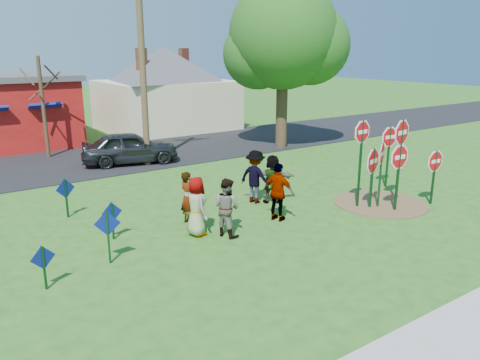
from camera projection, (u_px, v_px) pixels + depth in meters
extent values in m
plane|color=#245819|center=(260.00, 221.00, 14.71)|extent=(120.00, 120.00, 0.00)
cube|color=black|center=(125.00, 155.00, 23.83)|extent=(120.00, 7.50, 0.04)
cylinder|color=brown|center=(380.00, 203.00, 16.36)|extent=(3.20, 3.20, 0.03)
cube|color=navy|center=(45.00, 106.00, 23.86)|extent=(1.60, 0.78, 0.45)
cube|color=beige|center=(166.00, 105.00, 31.57)|extent=(8.00, 7.00, 3.20)
pyramid|color=#4C4C51|center=(163.00, 46.00, 30.54)|extent=(9.40, 9.40, 2.20)
cube|color=brown|center=(142.00, 60.00, 28.87)|extent=(0.55, 0.55, 1.40)
cube|color=brown|center=(184.00, 58.00, 32.64)|extent=(0.55, 0.55, 1.40)
cube|color=#103C19|center=(398.00, 178.00, 15.36)|extent=(0.06, 0.08, 2.24)
cylinder|color=white|center=(400.00, 157.00, 15.17)|extent=(1.11, 0.05, 1.11)
cylinder|color=#BC0811|center=(400.00, 157.00, 15.17)|extent=(0.96, 0.05, 0.96)
cube|color=white|center=(400.00, 157.00, 15.17)|extent=(0.49, 0.02, 0.14)
cube|color=#103C19|center=(360.00, 165.00, 15.63)|extent=(0.06, 0.07, 2.98)
cylinder|color=white|center=(362.00, 132.00, 15.33)|extent=(1.04, 0.10, 1.04)
cylinder|color=#BC0811|center=(362.00, 132.00, 15.33)|extent=(0.89, 0.09, 0.89)
cube|color=white|center=(362.00, 132.00, 15.33)|extent=(0.46, 0.04, 0.13)
cylinder|color=gold|center=(362.00, 132.00, 15.33)|extent=(1.04, 0.09, 1.04)
cube|color=#103C19|center=(399.00, 162.00, 16.04)|extent=(0.07, 0.09, 2.94)
cylinder|color=white|center=(402.00, 133.00, 15.76)|extent=(1.19, 0.19, 1.20)
cylinder|color=#BC0811|center=(402.00, 133.00, 15.76)|extent=(1.03, 0.17, 1.03)
cube|color=white|center=(402.00, 133.00, 15.76)|extent=(0.52, 0.08, 0.15)
cube|color=#103C19|center=(388.00, 157.00, 18.05)|extent=(0.06, 0.08, 2.37)
cylinder|color=white|center=(390.00, 137.00, 17.84)|extent=(1.07, 0.10, 1.07)
cylinder|color=#BC0811|center=(390.00, 137.00, 17.84)|extent=(0.93, 0.09, 0.93)
cube|color=white|center=(390.00, 137.00, 17.84)|extent=(0.47, 0.04, 0.13)
cylinder|color=gold|center=(390.00, 137.00, 17.84)|extent=(1.07, 0.09, 1.07)
cube|color=#103C19|center=(372.00, 178.00, 15.68)|extent=(0.08, 0.09, 2.06)
cylinder|color=white|center=(373.00, 161.00, 15.52)|extent=(1.16, 0.35, 1.20)
cylinder|color=#BC0811|center=(373.00, 161.00, 15.52)|extent=(1.00, 0.31, 1.03)
cube|color=white|center=(373.00, 161.00, 15.52)|extent=(0.51, 0.15, 0.15)
cube|color=#103C19|center=(433.00, 178.00, 16.07)|extent=(0.06, 0.07, 1.91)
cylinder|color=white|center=(435.00, 161.00, 15.92)|extent=(1.03, 0.07, 1.03)
cylinder|color=#BC0811|center=(435.00, 161.00, 15.92)|extent=(0.89, 0.06, 0.89)
cube|color=white|center=(435.00, 161.00, 15.92)|extent=(0.45, 0.03, 0.13)
cylinder|color=gold|center=(435.00, 161.00, 15.92)|extent=(1.03, 0.06, 1.03)
cube|color=#103C19|center=(380.00, 176.00, 15.71)|extent=(0.08, 0.08, 2.23)
cylinder|color=white|center=(382.00, 154.00, 15.50)|extent=(0.89, 0.48, 0.99)
cylinder|color=#BC0811|center=(382.00, 154.00, 15.50)|extent=(0.77, 0.42, 0.86)
cube|color=white|center=(382.00, 154.00, 15.50)|extent=(0.39, 0.21, 0.12)
cube|color=#103C19|center=(44.00, 268.00, 10.39)|extent=(0.05, 0.06, 1.04)
cube|color=navy|center=(43.00, 258.00, 10.32)|extent=(0.57, 0.12, 0.57)
cube|color=#103C19|center=(108.00, 238.00, 11.64)|extent=(0.07, 0.08, 1.37)
cube|color=navy|center=(107.00, 224.00, 11.54)|extent=(0.62, 0.24, 0.65)
cube|color=#103C19|center=(112.00, 221.00, 13.15)|extent=(0.05, 0.06, 1.09)
cube|color=navy|center=(112.00, 213.00, 13.09)|extent=(0.62, 0.07, 0.62)
cube|color=#103C19|center=(66.00, 198.00, 14.86)|extent=(0.07, 0.07, 1.27)
cube|color=navy|center=(65.00, 189.00, 14.77)|extent=(0.63, 0.19, 0.65)
imported|color=navy|center=(196.00, 206.00, 13.39)|extent=(0.57, 0.86, 1.74)
imported|color=#217C75|center=(187.00, 198.00, 14.28)|extent=(0.42, 0.62, 1.66)
imported|color=brown|center=(227.00, 207.00, 13.37)|extent=(0.86, 0.98, 1.71)
imported|color=#343338|center=(255.00, 177.00, 16.27)|extent=(1.07, 1.37, 1.86)
imported|color=#422951|center=(278.00, 192.00, 14.53)|extent=(0.83, 1.17, 1.84)
imported|color=#1D4B30|center=(272.00, 179.00, 16.27)|extent=(1.61, 1.30, 1.72)
imported|color=#292A2E|center=(130.00, 147.00, 21.83)|extent=(4.71, 2.81, 1.50)
cylinder|color=#4C3823|center=(142.00, 63.00, 20.55)|extent=(0.29, 0.29, 9.28)
cylinder|color=#382819|center=(282.00, 104.00, 25.02)|extent=(0.61, 0.61, 4.76)
sphere|color=#174A13|center=(283.00, 34.00, 24.05)|extent=(5.63, 5.63, 5.63)
sphere|color=#174A13|center=(310.00, 45.00, 24.39)|extent=(4.11, 4.11, 4.11)
sphere|color=#174A13|center=(258.00, 54.00, 24.47)|extent=(3.68, 3.68, 3.68)
cylinder|color=#382819|center=(43.00, 108.00, 22.66)|extent=(0.18, 0.18, 4.93)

